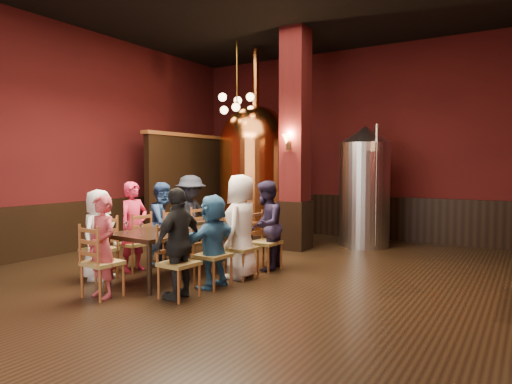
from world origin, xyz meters
The scene contains 36 objects.
room centered at (0.00, 0.00, 2.25)m, with size 10.00×10.02×4.50m.
wainscot_back centered at (0.00, 4.96, 0.50)m, with size 7.90×0.08×1.00m, color black.
wainscot_left centered at (-3.96, 0.00, 0.50)m, with size 0.08×9.90×1.00m, color black.
column centered at (-0.30, 2.80, 2.25)m, with size 0.58×0.58×4.50m, color #450F0E.
partition centered at (-3.20, 3.20, 1.20)m, with size 0.22×3.50×2.40m, color black.
pendant_cluster centered at (-1.80, 2.90, 3.10)m, with size 0.90×0.90×1.70m, color #A57226, non-canonical shape.
sconce_column centered at (-0.30, 2.50, 2.20)m, with size 0.20×0.20×0.36m, color black, non-canonical shape.
dining_table centered at (-0.79, -0.08, 0.69)m, with size 1.18×2.47×0.75m.
chair_0 centered at (-1.71, -1.02, 0.46)m, with size 0.46×0.46×0.92m, color brown, non-canonical shape.
person_0 centered at (-1.71, -1.02, 0.68)m, with size 0.67×0.43×1.37m, color white.
chair_1 centered at (-1.66, -0.35, 0.46)m, with size 0.46×0.46×0.92m, color brown, non-canonical shape.
person_1 centered at (-1.66, -0.35, 0.73)m, with size 0.53×0.35×1.46m, color #C22144.
chair_2 centered at (-1.61, 0.31, 0.46)m, with size 0.46×0.46×0.92m, color brown, non-canonical shape.
person_2 centered at (-1.61, 0.31, 0.72)m, with size 0.70×0.34×1.43m, color navy.
chair_3 centered at (-1.56, 0.98, 0.46)m, with size 0.46×0.46×0.92m, color brown, non-canonical shape.
person_3 centered at (-1.56, 0.98, 0.77)m, with size 1.00×0.57×1.55m, color black.
chair_4 centered at (-0.02, -1.14, 0.46)m, with size 0.46×0.46×0.92m, color brown, non-canonical shape.
person_4 centered at (-0.02, -1.14, 0.72)m, with size 0.85×0.35×1.44m, color black.
chair_5 centered at (0.03, -0.48, 0.46)m, with size 0.46×0.46×0.92m, color brown, non-canonical shape.
person_5 centered at (0.03, -0.48, 0.66)m, with size 1.22×0.39×1.32m, color teal.
chair_6 centered at (0.08, 0.18, 0.46)m, with size 0.46×0.46×0.92m, color brown, non-canonical shape.
person_6 centered at (0.08, 0.18, 0.79)m, with size 0.78×0.51×1.59m, color white.
chair_7 centered at (0.13, 0.85, 0.46)m, with size 0.46×0.46×0.92m, color brown, non-canonical shape.
person_7 centered at (0.13, 0.85, 0.74)m, with size 0.72×0.35×1.48m, color #221B37.
chair_8 centered at (-0.91, -1.63, 0.46)m, with size 0.46×0.46×0.92m, color brown, non-canonical shape.
person_8 centered at (-0.91, -1.63, 0.67)m, with size 0.49×0.32×1.34m, color #AD3941.
copper_kettle centered at (-1.70, 3.54, 1.61)m, with size 2.18×2.18×4.42m.
steel_vessel centered at (0.82, 3.86, 1.28)m, with size 1.21×1.21×2.56m.
rose_vase centered at (-0.81, 0.58, 0.98)m, with size 0.20×0.20×0.35m.
wine_glass_0 centered at (-0.50, 0.54, 0.83)m, with size 0.07×0.07×0.17m, color white, non-canonical shape.
wine_glass_1 centered at (-1.11, 0.19, 0.83)m, with size 0.07×0.07×0.17m, color white, non-canonical shape.
wine_glass_2 centered at (-1.11, -1.02, 0.83)m, with size 0.07×0.07×0.17m, color white, non-canonical shape.
wine_glass_3 centered at (-0.42, 0.19, 0.83)m, with size 0.07×0.07×0.17m, color white, non-canonical shape.
wine_glass_4 centered at (-0.80, -1.04, 0.83)m, with size 0.07×0.07×0.17m, color white, non-canonical shape.
wine_glass_5 centered at (-0.57, -0.24, 0.83)m, with size 0.07×0.07×0.17m, color white, non-canonical shape.
wine_glass_6 centered at (-1.04, 0.40, 0.83)m, with size 0.07×0.07×0.17m, color white, non-canonical shape.
Camera 1 is at (3.87, -5.63, 1.73)m, focal length 32.00 mm.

